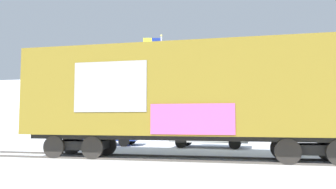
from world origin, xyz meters
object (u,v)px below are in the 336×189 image
Objects in this scene: flagpole at (158,73)px; parked_car_blue at (104,131)px; freight_car at (186,93)px; parked_car_silver at (209,132)px.

flagpole reaches higher than parked_car_blue.
freight_car is 8.70m from parked_car_blue.
parked_car_blue is (-6.21, 5.82, -1.80)m from freight_car.
parked_car_blue is at bearing -115.23° from flagpole.
freight_car is 3.07× the size of parked_car_blue.
flagpole is 6.66m from parked_car_blue.
parked_car_silver is (4.28, -4.79, -4.23)m from flagpole.
flagpole is 1.86× the size of parked_car_blue.
flagpole is at bearing 64.77° from parked_car_blue.
parked_car_blue is 6.48m from parked_car_silver.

